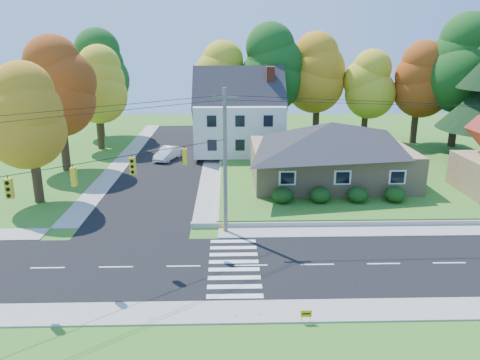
# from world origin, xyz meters

# --- Properties ---
(ground) EXTENTS (120.00, 120.00, 0.00)m
(ground) POSITION_xyz_m (0.00, 0.00, 0.00)
(ground) COLOR #3D7923
(road_main) EXTENTS (90.00, 8.00, 0.02)m
(road_main) POSITION_xyz_m (0.00, 0.00, 0.01)
(road_main) COLOR black
(road_main) RESTS_ON ground
(road_cross) EXTENTS (8.00, 44.00, 0.02)m
(road_cross) POSITION_xyz_m (-8.00, 26.00, 0.01)
(road_cross) COLOR black
(road_cross) RESTS_ON ground
(sidewalk_north) EXTENTS (90.00, 2.00, 0.08)m
(sidewalk_north) POSITION_xyz_m (0.00, 5.00, 0.04)
(sidewalk_north) COLOR #9C9A90
(sidewalk_north) RESTS_ON ground
(sidewalk_south) EXTENTS (90.00, 2.00, 0.08)m
(sidewalk_south) POSITION_xyz_m (0.00, -5.00, 0.04)
(sidewalk_south) COLOR #9C9A90
(sidewalk_south) RESTS_ON ground
(lawn) EXTENTS (30.00, 30.00, 0.50)m
(lawn) POSITION_xyz_m (13.00, 21.00, 0.25)
(lawn) COLOR #3D7923
(lawn) RESTS_ON ground
(ranch_house) EXTENTS (14.60, 10.60, 5.40)m
(ranch_house) POSITION_xyz_m (8.00, 16.00, 3.27)
(ranch_house) COLOR tan
(ranch_house) RESTS_ON lawn
(colonial_house) EXTENTS (10.40, 8.40, 9.60)m
(colonial_house) POSITION_xyz_m (0.04, 28.00, 4.58)
(colonial_house) COLOR silver
(colonial_house) RESTS_ON lawn
(hedge_row) EXTENTS (10.70, 1.70, 1.27)m
(hedge_row) POSITION_xyz_m (7.50, 9.80, 1.14)
(hedge_row) COLOR #163A10
(hedge_row) RESTS_ON lawn
(traffic_infrastructure) EXTENTS (38.10, 10.66, 10.00)m
(traffic_infrastructure) POSITION_xyz_m (-0.15, 1.35, 5.15)
(traffic_infrastructure) COLOR #666059
(traffic_infrastructure) RESTS_ON ground
(tree_lot_0) EXTENTS (6.72, 6.72, 12.51)m
(tree_lot_0) POSITION_xyz_m (-2.00, 34.00, 8.31)
(tree_lot_0) COLOR #3F2A19
(tree_lot_0) RESTS_ON lawn
(tree_lot_1) EXTENTS (7.84, 7.84, 14.60)m
(tree_lot_1) POSITION_xyz_m (4.00, 33.00, 9.61)
(tree_lot_1) COLOR #3F2A19
(tree_lot_1) RESTS_ON lawn
(tree_lot_2) EXTENTS (7.28, 7.28, 13.56)m
(tree_lot_2) POSITION_xyz_m (10.00, 34.00, 8.96)
(tree_lot_2) COLOR #3F2A19
(tree_lot_2) RESTS_ON lawn
(tree_lot_3) EXTENTS (6.16, 6.16, 11.47)m
(tree_lot_3) POSITION_xyz_m (16.00, 33.00, 7.65)
(tree_lot_3) COLOR #3F2A19
(tree_lot_3) RESTS_ON lawn
(tree_lot_4) EXTENTS (6.72, 6.72, 12.51)m
(tree_lot_4) POSITION_xyz_m (22.00, 32.00, 8.31)
(tree_lot_4) COLOR #3F2A19
(tree_lot_4) RESTS_ON lawn
(tree_lot_5) EXTENTS (8.40, 8.40, 15.64)m
(tree_lot_5) POSITION_xyz_m (26.00, 30.00, 10.27)
(tree_lot_5) COLOR #3F2A19
(tree_lot_5) RESTS_ON lawn
(tree_west_0) EXTENTS (6.16, 6.16, 11.47)m
(tree_west_0) POSITION_xyz_m (-17.00, 12.00, 7.15)
(tree_west_0) COLOR #3F2A19
(tree_west_0) RESTS_ON ground
(tree_west_1) EXTENTS (7.28, 7.28, 13.56)m
(tree_west_1) POSITION_xyz_m (-18.00, 22.00, 8.46)
(tree_west_1) COLOR #3F2A19
(tree_west_1) RESTS_ON ground
(tree_west_2) EXTENTS (6.72, 6.72, 12.51)m
(tree_west_2) POSITION_xyz_m (-17.00, 32.00, 7.81)
(tree_west_2) COLOR #3F2A19
(tree_west_2) RESTS_ON ground
(tree_west_3) EXTENTS (7.84, 7.84, 14.60)m
(tree_west_3) POSITION_xyz_m (-19.00, 40.00, 9.11)
(tree_west_3) COLOR #3F2A19
(tree_west_3) RESTS_ON ground
(white_car) EXTENTS (2.90, 4.66, 1.45)m
(white_car) POSITION_xyz_m (-8.06, 26.00, 0.74)
(white_car) COLOR silver
(white_car) RESTS_ON road_cross
(fire_hydrant) EXTENTS (0.42, 0.33, 0.75)m
(fire_hydrant) POSITION_xyz_m (-1.59, 5.24, 0.36)
(fire_hydrant) COLOR #FFC001
(fire_hydrant) RESTS_ON ground
(yard_sign) EXTENTS (0.54, 0.05, 0.67)m
(yard_sign) POSITION_xyz_m (2.34, -5.95, 0.47)
(yard_sign) COLOR black
(yard_sign) RESTS_ON ground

